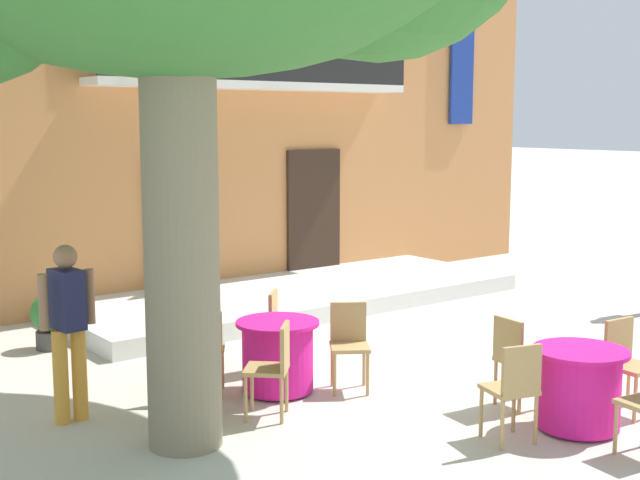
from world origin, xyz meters
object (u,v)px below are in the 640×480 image
object	(u,v)px
cafe_chair_near_tree_3	(514,385)
cafe_table_near_tree	(579,388)
cafe_chair_middle_0	(204,346)
cafe_chair_middle_3	(282,325)
cafe_chair_middle_1	(274,363)
cafe_table_middle	(278,356)
cafe_chair_middle_2	(349,340)
pedestrian_by_tree	(68,323)
ground_planter_left	(50,319)
cafe_chair_near_tree_1	(627,359)
cafe_chair_near_tree_2	(516,355)

from	to	relation	value
cafe_chair_near_tree_3	cafe_table_near_tree	bearing A→B (deg)	-10.65
cafe_chair_middle_0	cafe_chair_middle_3	size ratio (longest dim) A/B	1.00
cafe_chair_middle_1	cafe_chair_middle_0	bearing A→B (deg)	102.84
cafe_table_middle	cafe_chair_middle_3	xyz separation A→B (m)	(0.47, 0.59, 0.14)
cafe_table_near_tree	cafe_chair_middle_2	bearing A→B (deg)	112.36
cafe_chair_middle_2	pedestrian_by_tree	xyz separation A→B (m)	(-2.70, 0.82, 0.42)
cafe_chair_middle_3	ground_planter_left	distance (m)	3.07
cafe_chair_near_tree_1	ground_planter_left	xyz separation A→B (m)	(-3.61, 5.65, -0.15)
cafe_chair_middle_1	cafe_chair_middle_2	bearing A→B (deg)	12.43
cafe_table_middle	cafe_chair_middle_3	bearing A→B (deg)	51.37
cafe_table_near_tree	ground_planter_left	bearing A→B (deg)	116.77
cafe_chair_middle_3	cafe_chair_middle_1	bearing A→B (deg)	-127.84
cafe_table_near_tree	cafe_chair_middle_0	bearing A→B (deg)	127.66
cafe_table_near_tree	cafe_chair_middle_3	bearing A→B (deg)	109.28
cafe_table_near_tree	cafe_chair_near_tree_2	world-z (taller)	cafe_chair_near_tree_2
ground_planter_left	cafe_chair_middle_2	bearing A→B (deg)	-60.58
cafe_chair_near_tree_2	cafe_chair_near_tree_3	bearing A→B (deg)	-140.88
cafe_chair_middle_0	cafe_chair_middle_2	bearing A→B (deg)	-27.68
cafe_chair_middle_1	cafe_chair_middle_3	world-z (taller)	same
cafe_chair_middle_0	cafe_chair_near_tree_1	bearing A→B (deg)	-44.00
cafe_table_middle	cafe_chair_middle_1	distance (m)	0.77
cafe_chair_near_tree_1	cafe_chair_near_tree_3	bearing A→B (deg)	175.09
cafe_chair_middle_2	pedestrian_by_tree	size ratio (longest dim) A/B	0.54
cafe_table_near_tree	cafe_chair_near_tree_3	size ratio (longest dim) A/B	0.95
cafe_table_near_tree	cafe_chair_near_tree_3	xyz separation A→B (m)	(-0.74, 0.14, 0.14)
cafe_chair_near_tree_1	cafe_chair_middle_3	bearing A→B (deg)	120.60
cafe_table_near_tree	pedestrian_by_tree	xyz separation A→B (m)	(-3.60, 3.03, 0.56)
cafe_chair_near_tree_1	cafe_table_middle	bearing A→B (deg)	132.39
cafe_table_middle	cafe_chair_middle_0	world-z (taller)	cafe_chair_middle_0
cafe_chair_middle_2	cafe_chair_near_tree_3	bearing A→B (deg)	-85.42
cafe_chair_near_tree_3	cafe_chair_middle_2	distance (m)	2.07
cafe_chair_middle_0	cafe_chair_middle_1	xyz separation A→B (m)	(0.22, -0.95, 0.00)
cafe_chair_near_tree_1	cafe_chair_near_tree_2	xyz separation A→B (m)	(-0.74, 0.74, 0.00)
cafe_chair_near_tree_3	cafe_table_middle	size ratio (longest dim) A/B	1.05
cafe_table_near_tree	cafe_chair_middle_3	xyz separation A→B (m)	(-1.10, 3.15, 0.14)
cafe_chair_middle_2	ground_planter_left	distance (m)	3.97
cafe_chair_near_tree_3	cafe_chair_middle_0	xyz separation A→B (m)	(-1.50, 2.76, 0.00)
cafe_table_near_tree	ground_planter_left	size ratio (longest dim) A/B	1.25
cafe_chair_middle_1	ground_planter_left	size ratio (longest dim) A/B	1.31
cafe_table_near_tree	cafe_chair_near_tree_2	bearing A→B (deg)	88.89
cafe_chair_middle_2	pedestrian_by_tree	world-z (taller)	pedestrian_by_tree
cafe_chair_middle_0	cafe_chair_middle_2	world-z (taller)	same
cafe_chair_middle_1	cafe_chair_middle_2	distance (m)	1.15
cafe_chair_near_tree_2	cafe_chair_middle_0	world-z (taller)	same
cafe_chair_near_tree_3	ground_planter_left	bearing A→B (deg)	110.96
cafe_table_near_tree	pedestrian_by_tree	bearing A→B (deg)	139.96
cafe_chair_near_tree_2	pedestrian_by_tree	distance (m)	4.29
cafe_chair_near_tree_3	pedestrian_by_tree	bearing A→B (deg)	134.74
cafe_table_near_tree	cafe_chair_near_tree_3	world-z (taller)	cafe_chair_near_tree_3
cafe_chair_middle_0	pedestrian_by_tree	size ratio (longest dim) A/B	0.54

